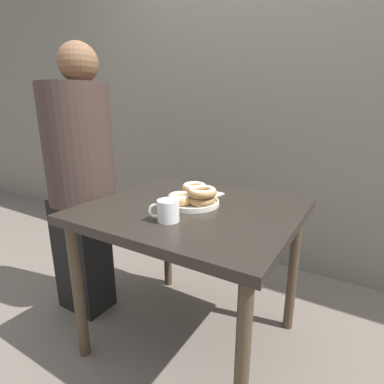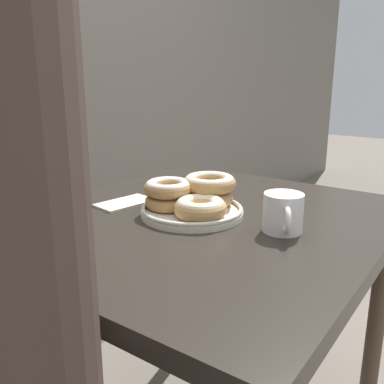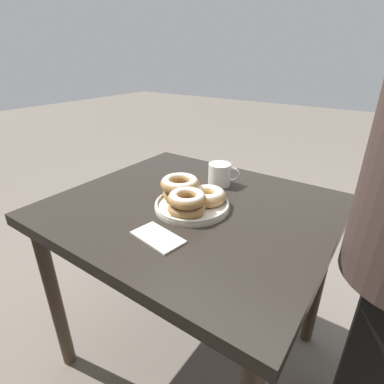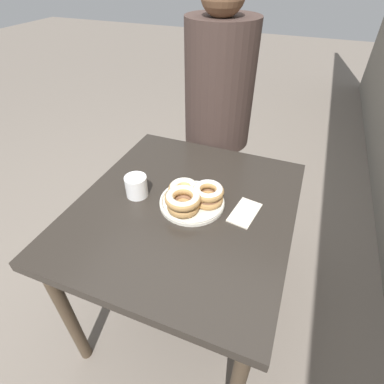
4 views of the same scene
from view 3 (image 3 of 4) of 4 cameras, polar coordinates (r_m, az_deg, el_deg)
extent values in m
plane|color=#70665B|center=(1.57, 2.50, -25.03)|extent=(14.00, 14.00, 0.00)
cube|color=#28231E|center=(1.04, 0.07, -3.30)|extent=(0.92, 0.82, 0.04)
cylinder|color=#473828|center=(1.40, 22.98, -15.10)|extent=(0.05, 0.05, 0.69)
cylinder|color=#473828|center=(1.68, -4.28, -5.86)|extent=(0.05, 0.05, 0.69)
cylinder|color=#473828|center=(1.33, -24.68, -18.13)|extent=(0.05, 0.05, 0.69)
cylinder|color=silver|center=(1.01, 0.00, -2.74)|extent=(0.25, 0.25, 0.01)
torus|color=silver|center=(1.00, 0.00, -2.13)|extent=(0.25, 0.25, 0.01)
torus|color=#B2844C|center=(1.03, -2.27, -0.30)|extent=(0.16, 0.16, 0.04)
torus|color=brown|center=(1.03, -2.27, 0.05)|extent=(0.15, 0.15, 0.03)
torus|color=#B2844C|center=(0.94, -1.04, -3.04)|extent=(0.17, 0.17, 0.03)
torus|color=brown|center=(0.94, -1.04, -2.72)|extent=(0.15, 0.15, 0.03)
torus|color=tan|center=(1.01, 3.05, -0.79)|extent=(0.17, 0.17, 0.04)
torus|color=silver|center=(1.01, 3.06, -0.40)|extent=(0.15, 0.15, 0.03)
torus|color=#B2844C|center=(1.02, -2.32, 1.64)|extent=(0.18, 0.18, 0.04)
torus|color=silver|center=(1.02, -2.33, 1.97)|extent=(0.17, 0.17, 0.03)
torus|color=#B2844C|center=(0.93, -0.96, -1.20)|extent=(0.15, 0.15, 0.03)
torus|color=white|center=(0.92, -0.96, -0.87)|extent=(0.14, 0.14, 0.03)
cylinder|color=white|center=(1.18, 5.25, 3.37)|extent=(0.09, 0.09, 0.09)
cylinder|color=#382114|center=(1.16, 5.32, 5.07)|extent=(0.07, 0.07, 0.00)
torus|color=white|center=(1.18, 7.65, 3.31)|extent=(0.06, 0.04, 0.06)
cube|color=beige|center=(0.86, -6.54, -8.54)|extent=(0.16, 0.11, 0.01)
camera|label=1|loc=(2.20, 2.64, 23.95)|focal=28.00mm
camera|label=2|loc=(1.35, 48.76, 10.75)|focal=40.00mm
camera|label=4|loc=(1.42, -44.30, 30.83)|focal=28.00mm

